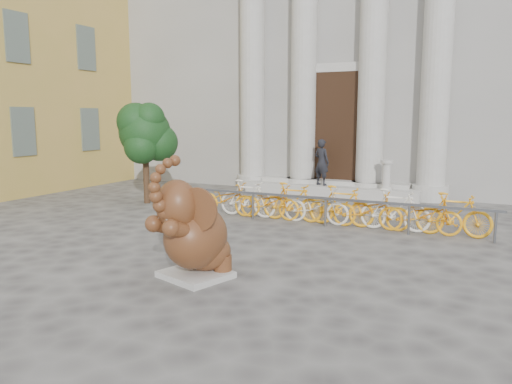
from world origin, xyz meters
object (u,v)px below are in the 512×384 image
at_px(tree, 145,134).
at_px(pedestrian, 322,162).
at_px(elephant_statue, 193,234).
at_px(bike_rack, 328,205).

xyz_separation_m(tree, pedestrian, (4.42, 3.84, -1.02)).
xyz_separation_m(elephant_statue, bike_rack, (0.75, 5.03, -0.26)).
relative_size(elephant_statue, pedestrian, 1.33).
height_order(bike_rack, tree, tree).
bearing_deg(bike_rack, tree, 175.22).
bearing_deg(tree, elephant_statue, -46.36).
xyz_separation_m(elephant_statue, pedestrian, (-0.87, 9.38, 0.39)).
relative_size(bike_rack, pedestrian, 5.08).
bearing_deg(bike_rack, elephant_statue, -98.51).
xyz_separation_m(bike_rack, tree, (-6.04, 0.50, 1.67)).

